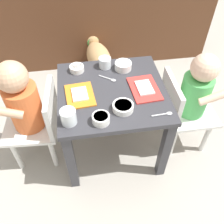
# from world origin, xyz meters

# --- Properties ---
(ground_plane) EXTENTS (7.00, 7.00, 0.00)m
(ground_plane) POSITION_xyz_m (0.00, 0.00, 0.00)
(ground_plane) COLOR #9E998E
(kitchen_cabinet_back) EXTENTS (1.89, 0.31, 0.88)m
(kitchen_cabinet_back) POSITION_xyz_m (0.00, 1.00, 0.44)
(kitchen_cabinet_back) COLOR #56331E
(kitchen_cabinet_back) RESTS_ON ground
(dining_table) EXTENTS (0.54, 0.53, 0.46)m
(dining_table) POSITION_xyz_m (0.00, 0.00, 0.37)
(dining_table) COLOR #333338
(dining_table) RESTS_ON ground
(seated_child_left) EXTENTS (0.30, 0.30, 0.66)m
(seated_child_left) POSITION_xyz_m (-0.43, 0.01, 0.41)
(seated_child_left) COLOR silver
(seated_child_left) RESTS_ON ground
(seated_child_right) EXTENTS (0.28, 0.28, 0.63)m
(seated_child_right) POSITION_xyz_m (0.43, -0.02, 0.39)
(seated_child_right) COLOR silver
(seated_child_right) RESTS_ON ground
(dog) EXTENTS (0.22, 0.48, 0.30)m
(dog) POSITION_xyz_m (-0.00, 0.70, 0.20)
(dog) COLOR tan
(dog) RESTS_ON ground
(food_tray_left) EXTENTS (0.15, 0.19, 0.02)m
(food_tray_left) POSITION_xyz_m (-0.16, -0.02, 0.46)
(food_tray_left) COLOR orange
(food_tray_left) RESTS_ON dining_table
(food_tray_right) EXTENTS (0.15, 0.21, 0.02)m
(food_tray_right) POSITION_xyz_m (0.16, -0.02, 0.46)
(food_tray_right) COLOR red
(food_tray_right) RESTS_ON dining_table
(water_cup_left) EXTENTS (0.07, 0.07, 0.06)m
(water_cup_left) POSITION_xyz_m (-0.01, 0.20, 0.48)
(water_cup_left) COLOR white
(water_cup_left) RESTS_ON dining_table
(water_cup_right) EXTENTS (0.07, 0.07, 0.07)m
(water_cup_right) POSITION_xyz_m (-0.22, -0.18, 0.49)
(water_cup_right) COLOR white
(water_cup_right) RESTS_ON dining_table
(veggie_bowl_far) EXTENTS (0.09, 0.09, 0.04)m
(veggie_bowl_far) POSITION_xyz_m (0.09, 0.16, 0.48)
(veggie_bowl_far) COLOR white
(veggie_bowl_far) RESTS_ON dining_table
(cereal_bowl_left_side) EXTENTS (0.10, 0.10, 0.03)m
(cereal_bowl_left_side) POSITION_xyz_m (0.03, -0.14, 0.47)
(cereal_bowl_left_side) COLOR white
(cereal_bowl_left_side) RESTS_ON dining_table
(veggie_bowl_near) EXTENTS (0.08, 0.08, 0.04)m
(veggie_bowl_near) POSITION_xyz_m (-0.08, -0.20, 0.48)
(veggie_bowl_near) COLOR white
(veggie_bowl_near) RESTS_ON dining_table
(cereal_bowl_right_side) EXTENTS (0.08, 0.08, 0.03)m
(cereal_bowl_right_side) POSITION_xyz_m (-0.16, 0.18, 0.47)
(cereal_bowl_right_side) COLOR white
(cereal_bowl_right_side) RESTS_ON dining_table
(spoon_by_left_tray) EXTENTS (0.10, 0.02, 0.01)m
(spoon_by_left_tray) POSITION_xyz_m (0.21, -0.20, 0.46)
(spoon_by_left_tray) COLOR silver
(spoon_by_left_tray) RESTS_ON dining_table
(spoon_by_right_tray) EXTENTS (0.09, 0.07, 0.01)m
(spoon_by_right_tray) POSITION_xyz_m (-0.00, 0.09, 0.46)
(spoon_by_right_tray) COLOR silver
(spoon_by_right_tray) RESTS_ON dining_table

